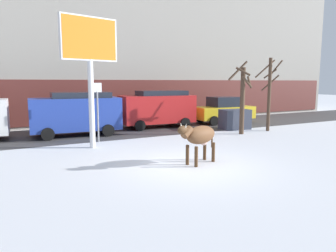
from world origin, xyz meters
name	(u,v)px	position (x,y,z in m)	size (l,w,h in m)	color
ground_plane	(191,166)	(0.00, 0.00, 0.00)	(120.00, 120.00, 0.00)	white
road_strip	(113,131)	(0.00, 8.58, 0.00)	(60.00, 5.60, 0.01)	#423F3F
building_facade	(85,31)	(0.00, 14.55, 6.48)	(44.00, 6.10, 13.00)	gray
cow_brown	(200,136)	(0.43, 0.13, 0.99)	(1.93, 1.00, 1.54)	brown
billboard	(90,47)	(-2.20, 4.56, 4.31)	(2.51, 0.73, 5.56)	silver
car_blue_van	(76,113)	(-2.15, 8.10, 1.24)	(4.71, 2.35, 2.32)	#233D9E
car_red_van	(158,108)	(3.05, 8.85, 1.24)	(4.71, 2.35, 2.32)	red
car_yellow_sedan	(224,110)	(8.07, 8.58, 0.91)	(4.30, 2.19, 1.84)	gold
pedestrian_near_billboard	(164,109)	(4.78, 11.30, 0.88)	(0.36, 0.24, 1.73)	#282833
bare_tree_left_lot	(269,91)	(8.20, 4.56, 2.35)	(1.22, 1.26, 4.23)	#4C3828
bare_tree_right_lot	(243,96)	(6.02, 4.36, 2.07)	(1.26, 1.28, 4.03)	#4C3828
dumpster	(235,119)	(6.89, 5.98, 0.60)	(1.70, 1.10, 1.20)	#383D4C
street_sign	(98,107)	(-1.62, 5.76, 1.67)	(0.44, 0.08, 2.82)	gray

